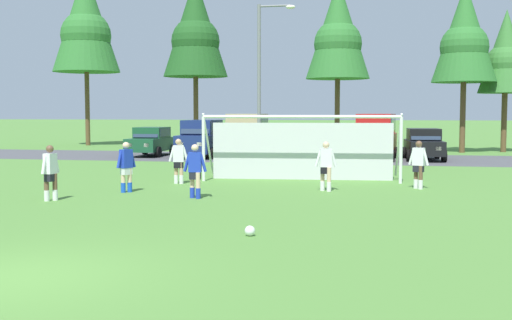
{
  "coord_description": "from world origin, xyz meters",
  "views": [
    {
      "loc": [
        5.75,
        -8.91,
        2.59
      ],
      "look_at": [
        1.91,
        9.36,
        1.21
      ],
      "focal_mm": 45.03,
      "sensor_mm": 36.0,
      "label": 1
    }
  ],
  "objects_px": {
    "player_midfield_center": "(195,171)",
    "player_trailing_back": "(326,166)",
    "player_winger_left": "(50,173)",
    "parked_car_slot_center_left": "(248,134)",
    "street_lamp": "(262,82)",
    "player_striker_near": "(179,161)",
    "player_winger_right": "(126,167)",
    "player_defender_far": "(418,165)",
    "parked_car_slot_center_right": "(376,135)",
    "parked_car_slot_far_left": "(151,141)",
    "parked_car_slot_right": "(424,144)",
    "soccer_ball": "(250,231)",
    "soccer_goal": "(301,147)",
    "parked_car_slot_center": "(311,143)",
    "parked_car_slot_left": "(202,138)"
  },
  "relations": [
    {
      "from": "player_striker_near",
      "to": "parked_car_slot_left",
      "type": "bearing_deg",
      "value": 103.27
    },
    {
      "from": "street_lamp",
      "to": "player_winger_right",
      "type": "bearing_deg",
      "value": -98.95
    },
    {
      "from": "parked_car_slot_center_left",
      "to": "street_lamp",
      "type": "bearing_deg",
      "value": -68.58
    },
    {
      "from": "parked_car_slot_right",
      "to": "soccer_goal",
      "type": "bearing_deg",
      "value": -113.57
    },
    {
      "from": "soccer_ball",
      "to": "player_winger_left",
      "type": "height_order",
      "value": "player_winger_left"
    },
    {
      "from": "player_trailing_back",
      "to": "parked_car_slot_left",
      "type": "height_order",
      "value": "parked_car_slot_left"
    },
    {
      "from": "parked_car_slot_left",
      "to": "street_lamp",
      "type": "height_order",
      "value": "street_lamp"
    },
    {
      "from": "soccer_goal",
      "to": "parked_car_slot_center",
      "type": "height_order",
      "value": "soccer_goal"
    },
    {
      "from": "player_defender_far",
      "to": "street_lamp",
      "type": "relative_size",
      "value": 0.2
    },
    {
      "from": "parked_car_slot_left",
      "to": "parked_car_slot_center",
      "type": "relative_size",
      "value": 1.1
    },
    {
      "from": "player_midfield_center",
      "to": "player_winger_left",
      "type": "distance_m",
      "value": 4.23
    },
    {
      "from": "player_midfield_center",
      "to": "player_defender_far",
      "type": "height_order",
      "value": "same"
    },
    {
      "from": "player_striker_near",
      "to": "parked_car_slot_center",
      "type": "bearing_deg",
      "value": 76.45
    },
    {
      "from": "player_defender_far",
      "to": "parked_car_slot_right",
      "type": "xyz_separation_m",
      "value": [
        0.84,
        13.73,
        0.05
      ]
    },
    {
      "from": "player_defender_far",
      "to": "parked_car_slot_left",
      "type": "xyz_separation_m",
      "value": [
        -11.68,
        13.39,
        0.29
      ]
    },
    {
      "from": "soccer_ball",
      "to": "parked_car_slot_far_left",
      "type": "xyz_separation_m",
      "value": [
        -11.16,
        23.25,
        0.77
      ]
    },
    {
      "from": "street_lamp",
      "to": "parked_car_slot_left",
      "type": "bearing_deg",
      "value": 139.34
    },
    {
      "from": "soccer_ball",
      "to": "player_striker_near",
      "type": "bearing_deg",
      "value": 117.02
    },
    {
      "from": "player_winger_right",
      "to": "parked_car_slot_center_right",
      "type": "relative_size",
      "value": 0.33
    },
    {
      "from": "parked_car_slot_center",
      "to": "player_defender_far",
      "type": "bearing_deg",
      "value": -68.32
    },
    {
      "from": "player_winger_right",
      "to": "parked_car_slot_right",
      "type": "bearing_deg",
      "value": 58.62
    },
    {
      "from": "soccer_goal",
      "to": "parked_car_slot_left",
      "type": "relative_size",
      "value": 1.63
    },
    {
      "from": "parked_car_slot_center",
      "to": "parked_car_slot_right",
      "type": "bearing_deg",
      "value": 4.75
    },
    {
      "from": "player_midfield_center",
      "to": "player_trailing_back",
      "type": "distance_m",
      "value": 4.51
    },
    {
      "from": "parked_car_slot_center_left",
      "to": "parked_car_slot_center_right",
      "type": "xyz_separation_m",
      "value": [
        7.4,
        -0.6,
        0.0
      ]
    },
    {
      "from": "soccer_goal",
      "to": "player_winger_left",
      "type": "relative_size",
      "value": 4.61
    },
    {
      "from": "parked_car_slot_center_right",
      "to": "parked_car_slot_right",
      "type": "height_order",
      "value": "parked_car_slot_center_right"
    },
    {
      "from": "parked_car_slot_far_left",
      "to": "parked_car_slot_right",
      "type": "distance_m",
      "value": 15.81
    },
    {
      "from": "parked_car_slot_far_left",
      "to": "parked_car_slot_center_right",
      "type": "relative_size",
      "value": 0.86
    },
    {
      "from": "soccer_goal",
      "to": "player_trailing_back",
      "type": "distance_m",
      "value": 3.55
    },
    {
      "from": "parked_car_slot_left",
      "to": "player_striker_near",
      "type": "bearing_deg",
      "value": -76.73
    },
    {
      "from": "player_midfield_center",
      "to": "player_defender_far",
      "type": "bearing_deg",
      "value": 30.01
    },
    {
      "from": "player_striker_near",
      "to": "player_winger_right",
      "type": "height_order",
      "value": "same"
    },
    {
      "from": "player_winger_right",
      "to": "street_lamp",
      "type": "height_order",
      "value": "street_lamp"
    },
    {
      "from": "parked_car_slot_center_left",
      "to": "parked_car_slot_right",
      "type": "height_order",
      "value": "parked_car_slot_center_left"
    },
    {
      "from": "parked_car_slot_right",
      "to": "parked_car_slot_center_left",
      "type": "bearing_deg",
      "value": 177.45
    },
    {
      "from": "player_winger_left",
      "to": "parked_car_slot_center_left",
      "type": "height_order",
      "value": "parked_car_slot_center_left"
    },
    {
      "from": "player_defender_far",
      "to": "player_midfield_center",
      "type": "bearing_deg",
      "value": -149.99
    },
    {
      "from": "player_midfield_center",
      "to": "player_winger_left",
      "type": "relative_size",
      "value": 1.0
    },
    {
      "from": "street_lamp",
      "to": "player_striker_near",
      "type": "bearing_deg",
      "value": -96.61
    },
    {
      "from": "parked_car_slot_center",
      "to": "street_lamp",
      "type": "relative_size",
      "value": 0.53
    },
    {
      "from": "soccer_ball",
      "to": "parked_car_slot_far_left",
      "type": "distance_m",
      "value": 25.8
    },
    {
      "from": "player_midfield_center",
      "to": "street_lamp",
      "type": "xyz_separation_m",
      "value": [
        -0.64,
        13.54,
        3.32
      ]
    },
    {
      "from": "parked_car_slot_center_left",
      "to": "player_defender_far",
      "type": "bearing_deg",
      "value": -57.26
    },
    {
      "from": "player_striker_near",
      "to": "parked_car_slot_center_right",
      "type": "relative_size",
      "value": 0.33
    },
    {
      "from": "player_winger_left",
      "to": "parked_car_slot_center_left",
      "type": "xyz_separation_m",
      "value": [
        1.58,
        19.45,
        0.52
      ]
    },
    {
      "from": "parked_car_slot_center",
      "to": "player_midfield_center",
      "type": "bearing_deg",
      "value": -94.85
    },
    {
      "from": "soccer_ball",
      "to": "soccer_goal",
      "type": "bearing_deg",
      "value": 92.37
    },
    {
      "from": "parked_car_slot_right",
      "to": "player_defender_far",
      "type": "bearing_deg",
      "value": -93.49
    },
    {
      "from": "player_defender_far",
      "to": "player_winger_right",
      "type": "height_order",
      "value": "same"
    }
  ]
}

